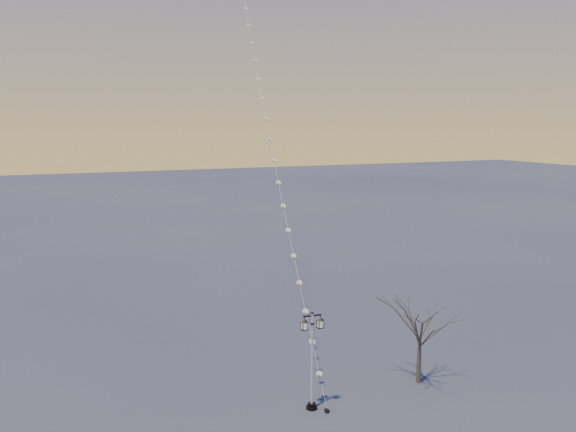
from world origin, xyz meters
TOP-DOWN VIEW (x-y plane):
  - ground at (0.00, 0.00)m, footprint 300.00×300.00m
  - street_lamp at (0.43, 2.02)m, footprint 1.22×0.54m
  - bare_tree at (6.94, 2.47)m, footprint 2.78×2.78m
  - kite_train at (4.35, 18.88)m, footprint 7.46×35.61m

SIDE VIEW (x-z plane):
  - ground at x=0.00m, z-range 0.00..0.00m
  - street_lamp at x=0.43m, z-range 0.26..5.08m
  - bare_tree at x=6.94m, z-range 0.90..5.51m
  - kite_train at x=4.35m, z-range -0.10..36.42m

